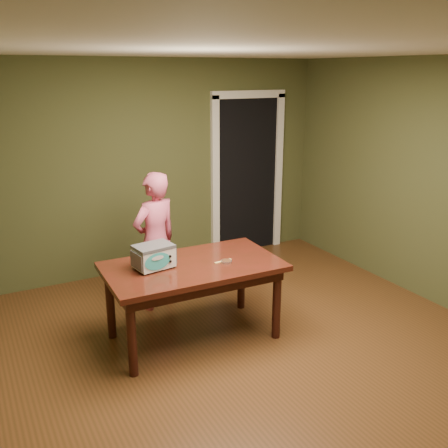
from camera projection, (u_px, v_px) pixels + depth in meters
name	position (u px, v px, depth m)	size (l,w,h in m)	color
floor	(263.00, 357.00, 4.45)	(5.00, 5.00, 0.00)	#583319
room_shell	(268.00, 168.00, 3.95)	(4.52, 5.02, 2.61)	#424826
doorway	(236.00, 173.00, 7.07)	(1.10, 0.66, 2.25)	black
dining_table	(193.00, 274.00, 4.59)	(1.63, 0.95, 0.75)	#38180C
toy_oven	(154.00, 256.00, 4.44)	(0.38, 0.29, 0.22)	#4C4F54
baking_pan	(226.00, 261.00, 4.60)	(0.10, 0.10, 0.02)	silver
spatula	(223.00, 261.00, 4.62)	(0.18, 0.03, 0.01)	#EBC266
child	(155.00, 241.00, 5.21)	(0.54, 0.35, 1.47)	#D75878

